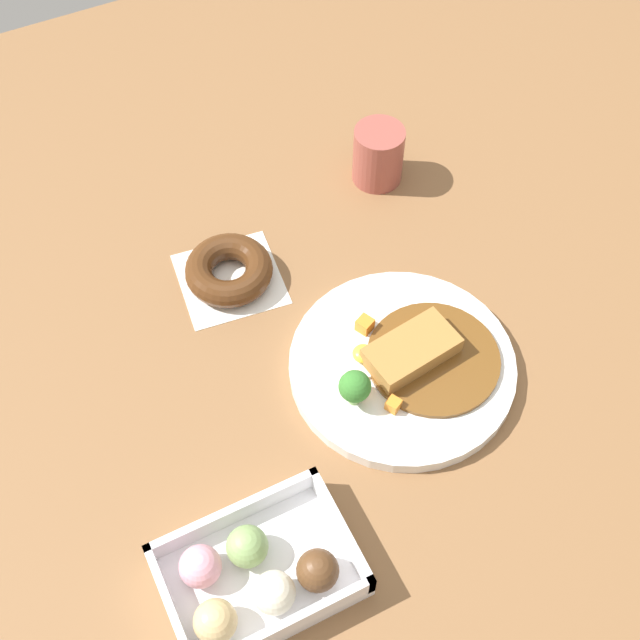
{
  "coord_description": "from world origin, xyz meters",
  "views": [
    {
      "loc": [
        -0.24,
        -0.46,
        0.85
      ],
      "look_at": [
        0.01,
        0.05,
        0.03
      ],
      "focal_mm": 47.22,
      "sensor_mm": 36.0,
      "label": 1
    }
  ],
  "objects_px": {
    "donut_box": "(256,576)",
    "chocolate_ring_donut": "(229,271)",
    "curry_plate": "(403,364)",
    "coffee_mug": "(378,155)"
  },
  "relations": [
    {
      "from": "donut_box",
      "to": "chocolate_ring_donut",
      "type": "distance_m",
      "value": 0.39
    },
    {
      "from": "curry_plate",
      "to": "chocolate_ring_donut",
      "type": "distance_m",
      "value": 0.25
    },
    {
      "from": "chocolate_ring_donut",
      "to": "coffee_mug",
      "type": "xyz_separation_m",
      "value": [
        0.25,
        0.08,
        0.02
      ]
    },
    {
      "from": "donut_box",
      "to": "coffee_mug",
      "type": "distance_m",
      "value": 0.59
    },
    {
      "from": "curry_plate",
      "to": "donut_box",
      "type": "distance_m",
      "value": 0.3
    },
    {
      "from": "curry_plate",
      "to": "chocolate_ring_donut",
      "type": "relative_size",
      "value": 1.91
    },
    {
      "from": "curry_plate",
      "to": "chocolate_ring_donut",
      "type": "xyz_separation_m",
      "value": [
        -0.13,
        0.22,
        0.0
      ]
    },
    {
      "from": "curry_plate",
      "to": "coffee_mug",
      "type": "distance_m",
      "value": 0.32
    },
    {
      "from": "curry_plate",
      "to": "donut_box",
      "type": "xyz_separation_m",
      "value": [
        -0.26,
        -0.15,
        0.01
      ]
    },
    {
      "from": "curry_plate",
      "to": "donut_box",
      "type": "height_order",
      "value": "curry_plate"
    }
  ]
}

